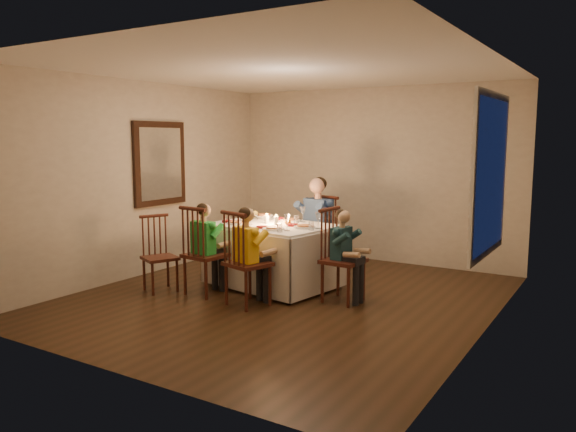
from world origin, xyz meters
The scene contains 26 objects.
ground centered at (0.00, 0.00, 0.00)m, with size 5.00×5.00×0.00m, color black.
wall_left centered at (-2.25, 0.00, 1.30)m, with size 0.02×5.00×2.60m, color beige.
wall_right centered at (2.25, 0.00, 1.30)m, with size 0.02×5.00×2.60m, color beige.
wall_back centered at (0.00, 2.50, 1.30)m, with size 4.50×0.02×2.60m, color beige.
ceiling centered at (0.00, 0.00, 2.60)m, with size 5.00×5.00×0.00m, color white.
dining_table centered at (-0.42, 0.39, 0.56)m, with size 1.66×1.31×0.75m.
chair_adult centered at (-0.25, 1.24, 0.00)m, with size 0.44×0.42×1.07m, color #371B0F, non-canonical shape.
chair_near_left centered at (-0.88, -0.36, 0.00)m, with size 0.44×0.42×1.07m, color #371B0F, non-canonical shape.
chair_near_right centered at (-0.19, -0.46, 0.00)m, with size 0.44×0.42×1.07m, color #371B0F, non-canonical shape.
chair_end centered at (0.64, 0.23, 0.00)m, with size 0.44×0.42×1.07m, color #371B0F, non-canonical shape.
chair_extra centered at (-1.45, -0.53, 0.00)m, with size 0.38×0.36×0.92m, color #371B0F, non-canonical shape.
adult centered at (-0.25, 1.24, 0.00)m, with size 0.50×0.46×1.33m, color #32497D, non-canonical shape.
child_green centered at (-0.88, -0.36, 0.00)m, with size 0.37×0.34×1.09m, color green, non-canonical shape.
child_yellow centered at (-0.19, -0.46, 0.00)m, with size 0.37×0.34×1.10m, color yellow, non-canonical shape.
child_teal centered at (0.64, 0.23, 0.00)m, with size 0.35×0.32×1.05m, color #1A3941, non-canonical shape.
setting_adult centered at (-0.37, 0.73, 0.79)m, with size 0.26×0.26×0.02m, color silver.
setting_green centered at (-0.81, 0.18, 0.79)m, with size 0.26×0.26×0.02m, color silver.
setting_yellow centered at (-0.18, 0.04, 0.79)m, with size 0.26×0.26×0.02m, color silver.
setting_teal centered at (0.06, 0.35, 0.79)m, with size 0.26×0.26×0.02m, color silver.
candle_left centered at (-0.52, 0.41, 0.83)m, with size 0.06×0.06×0.10m, color white.
candle_right centered at (-0.36, 0.39, 0.83)m, with size 0.06×0.06×0.10m, color white.
squash centered at (-0.98, 0.80, 0.83)m, with size 0.09×0.09×0.09m, color yellow.
orange_fruit centered at (-0.21, 0.41, 0.82)m, with size 0.08×0.08×0.08m, color orange.
serving_bowl centered at (-0.77, 0.72, 0.81)m, with size 0.22×0.22×0.05m, color silver.
wall_mirror centered at (-2.22, 0.30, 1.50)m, with size 0.06×0.95×1.15m.
window_blinds centered at (2.21, 0.10, 1.50)m, with size 0.07×1.34×1.54m.
Camera 1 is at (3.36, -5.38, 1.83)m, focal length 35.00 mm.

